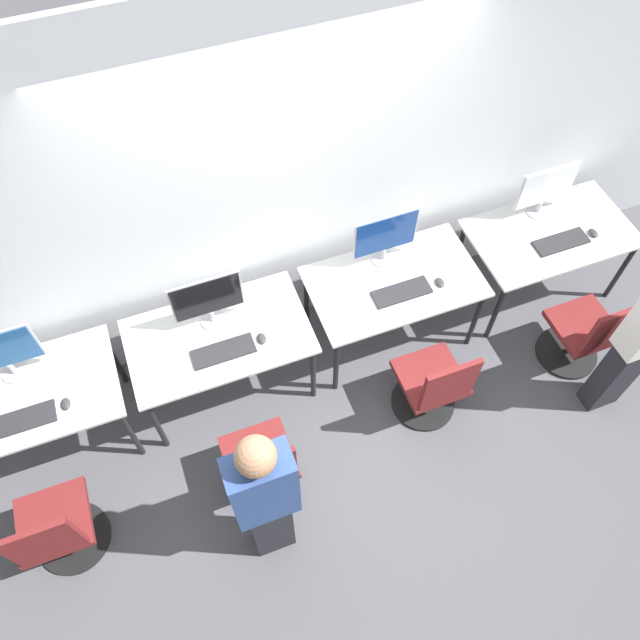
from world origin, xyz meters
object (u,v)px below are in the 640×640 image
(mouse_left, at_px, (262,338))
(keyboard_far_right, at_px, (561,242))
(office_chair_left, at_px, (262,468))
(mouse_right, at_px, (440,282))
(mouse_far_left, at_px, (66,404))
(keyboard_right, at_px, (402,292))
(office_chair_far_left, at_px, (58,532))
(mouse_far_right, at_px, (593,233))
(monitor_left, at_px, (208,300))
(office_chair_right, at_px, (433,387))
(monitor_far_right, at_px, (546,189))
(office_chair_far_right, at_px, (585,336))
(monitor_right, at_px, (385,237))
(person_left, at_px, (265,498))
(keyboard_far_left, at_px, (21,421))
(keyboard_left, at_px, (223,351))

(mouse_left, xyz_separation_m, keyboard_far_right, (2.38, 0.02, -0.01))
(office_chair_left, relative_size, mouse_right, 9.70)
(mouse_far_left, bearing_deg, keyboard_right, 1.13)
(office_chair_far_left, bearing_deg, mouse_far_right, 9.21)
(monitor_left, relative_size, keyboard_far_right, 1.13)
(office_chair_far_left, height_order, office_chair_right, same)
(office_chair_far_left, height_order, monitor_far_right, monitor_far_right)
(office_chair_right, bearing_deg, office_chair_far_right, -0.56)
(office_chair_left, distance_m, keyboard_far_right, 2.77)
(office_chair_far_left, bearing_deg, monitor_right, 21.47)
(monitor_far_right, bearing_deg, mouse_right, -160.65)
(monitor_left, bearing_deg, monitor_far_right, 1.98)
(office_chair_far_left, relative_size, person_left, 0.54)
(monitor_left, height_order, mouse_left, monitor_left)
(monitor_left, distance_m, office_chair_right, 1.69)
(mouse_far_right, bearing_deg, monitor_left, 174.87)
(keyboard_far_left, bearing_deg, mouse_far_left, 3.03)
(monitor_far_right, relative_size, office_chair_far_right, 0.56)
(office_chair_left, xyz_separation_m, monitor_far_right, (2.65, 1.09, 0.60))
(monitor_left, xyz_separation_m, mouse_right, (1.62, -0.27, -0.23))
(office_chair_far_left, relative_size, office_chair_right, 1.00)
(office_chair_left, bearing_deg, monitor_far_right, 22.46)
(monitor_far_right, bearing_deg, keyboard_left, -172.16)
(mouse_far_left, xyz_separation_m, office_chair_left, (1.05, -0.71, -0.37))
(keyboard_left, height_order, monitor_right, monitor_right)
(office_chair_far_left, bearing_deg, office_chair_left, -2.26)
(person_left, height_order, keyboard_right, person_left)
(keyboard_right, distance_m, office_chair_far_right, 1.46)
(keyboard_far_right, bearing_deg, mouse_far_left, -179.27)
(mouse_left, distance_m, office_chair_left, 0.86)
(monitor_right, bearing_deg, keyboard_left, -164.84)
(mouse_right, bearing_deg, office_chair_far_left, -166.94)
(person_left, relative_size, monitor_right, 3.30)
(person_left, bearing_deg, monitor_right, 46.61)
(monitor_right, bearing_deg, office_chair_left, -140.49)
(mouse_left, distance_m, mouse_right, 1.35)
(mouse_far_left, distance_m, office_chair_left, 1.32)
(keyboard_left, xyz_separation_m, keyboard_right, (1.33, 0.02, 0.00))
(office_chair_far_right, bearing_deg, keyboard_right, 153.62)
(mouse_left, height_order, person_left, person_left)
(keyboard_left, height_order, office_chair_right, office_chair_right)
(office_chair_far_left, relative_size, mouse_right, 9.70)
(monitor_left, xyz_separation_m, office_chair_left, (0.01, -1.00, -0.60))
(mouse_left, xyz_separation_m, office_chair_far_right, (2.32, -0.61, -0.37))
(office_chair_left, height_order, person_left, person_left)
(office_chair_left, height_order, monitor_right, monitor_right)
(keyboard_left, height_order, person_left, person_left)
(mouse_far_left, bearing_deg, office_chair_far_left, -111.84)
(mouse_left, bearing_deg, office_chair_far_left, -156.68)
(monitor_left, height_order, keyboard_right, monitor_left)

